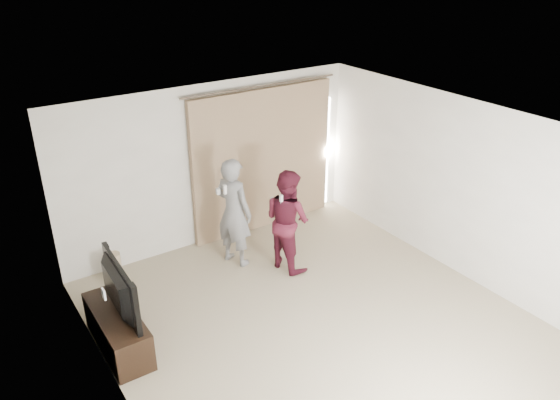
% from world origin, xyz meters
% --- Properties ---
extents(floor, '(5.50, 5.50, 0.00)m').
position_xyz_m(floor, '(0.00, 0.00, 0.00)').
color(floor, tan).
rests_on(floor, ground).
extents(wall_back, '(5.00, 0.04, 2.60)m').
position_xyz_m(wall_back, '(0.00, 2.75, 1.30)').
color(wall_back, white).
rests_on(wall_back, ground).
extents(wall_left, '(0.04, 5.50, 2.60)m').
position_xyz_m(wall_left, '(-2.50, -0.00, 1.30)').
color(wall_left, white).
rests_on(wall_left, ground).
extents(ceiling, '(5.00, 5.50, 0.01)m').
position_xyz_m(ceiling, '(0.00, 0.00, 2.60)').
color(ceiling, silver).
rests_on(ceiling, wall_back).
extents(curtain, '(2.80, 0.11, 2.46)m').
position_xyz_m(curtain, '(0.91, 2.68, 1.20)').
color(curtain, '#9F8461').
rests_on(curtain, ground).
extents(tv_console, '(0.44, 1.28, 0.49)m').
position_xyz_m(tv_console, '(-2.27, 0.98, 0.25)').
color(tv_console, black).
rests_on(tv_console, ground).
extents(tv, '(0.19, 1.15, 0.66)m').
position_xyz_m(tv, '(-2.27, 0.98, 0.82)').
color(tv, black).
rests_on(tv, tv_console).
extents(scratching_post, '(0.34, 0.34, 0.46)m').
position_xyz_m(scratching_post, '(-1.82, 2.40, 0.18)').
color(scratching_post, tan).
rests_on(scratching_post, ground).
extents(person_man, '(0.61, 0.73, 1.70)m').
position_xyz_m(person_man, '(-0.12, 1.90, 0.85)').
color(person_man, slate).
rests_on(person_man, ground).
extents(person_woman, '(0.70, 0.84, 1.56)m').
position_xyz_m(person_woman, '(0.48, 1.37, 0.78)').
color(person_woman, '#521626').
rests_on(person_woman, ground).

